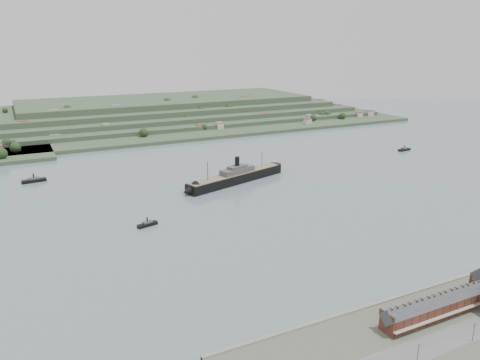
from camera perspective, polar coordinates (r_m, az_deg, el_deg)
name	(u,v)px	position (r m, az deg, el deg)	size (l,w,h in m)	color
ground	(264,202)	(351.13, 2.90, -2.73)	(1400.00, 1400.00, 0.00)	slate
terrace_row	(435,307)	(223.30, 22.69, -14.06)	(55.60, 9.80, 11.07)	#48251A
far_peninsula	(151,114)	(715.50, -10.76, 7.91)	(760.00, 309.00, 30.00)	#33472F
steamship	(233,178)	(395.97, -0.85, 0.29)	(108.20, 44.08, 26.67)	black
tugboat	(147,224)	(311.83, -11.22, -5.28)	(14.15, 6.97, 6.15)	black
ferry_west	(34,180)	(437.07, -23.83, -0.02)	(20.13, 7.21, 7.40)	black
ferry_east	(404,149)	(547.66, 19.40, 3.55)	(16.76, 6.43, 6.13)	black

